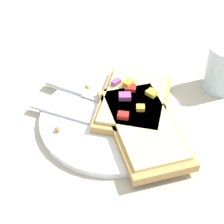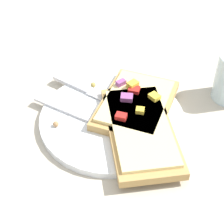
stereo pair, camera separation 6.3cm
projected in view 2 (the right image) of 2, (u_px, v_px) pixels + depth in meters
ground_plane at (112, 121)px, 0.64m from camera, size 4.00×4.00×0.00m
plate at (112, 119)px, 0.64m from camera, size 0.25×0.25×0.01m
fork at (94, 121)px, 0.62m from camera, size 0.22×0.04×0.01m
knife at (94, 93)px, 0.67m from camera, size 0.21×0.06×0.01m
pizza_slice_main at (140, 129)px, 0.60m from camera, size 0.19×0.23×0.03m
pizza_slice_corner at (136, 103)px, 0.64m from camera, size 0.12×0.17×0.03m
crumb_scatter at (86, 105)px, 0.65m from camera, size 0.11×0.13×0.01m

